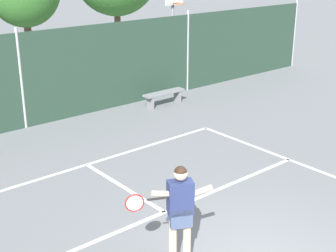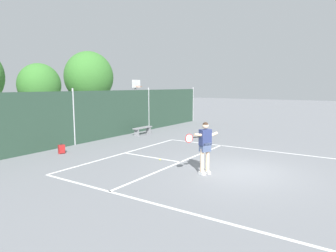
% 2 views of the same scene
% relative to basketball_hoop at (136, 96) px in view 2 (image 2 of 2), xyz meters
% --- Properties ---
extents(ground_plane, '(120.00, 120.00, 0.00)m').
position_rel_basketball_hoop_xyz_m(ground_plane, '(-7.45, -10.91, -2.31)').
color(ground_plane, slate).
extents(court_markings, '(8.30, 11.10, 0.01)m').
position_rel_basketball_hoop_xyz_m(court_markings, '(-7.45, -10.26, -2.31)').
color(court_markings, white).
rests_on(court_markings, ground).
extents(chainlink_fence, '(26.09, 0.09, 2.98)m').
position_rel_basketball_hoop_xyz_m(chainlink_fence, '(-7.45, -1.91, -0.89)').
color(chainlink_fence, '#284233').
rests_on(chainlink_fence, ground).
extents(basketball_hoop, '(0.90, 0.67, 3.55)m').
position_rel_basketball_hoop_xyz_m(basketball_hoop, '(0.00, 0.00, 0.00)').
color(basketball_hoop, '#9E9EA3').
rests_on(basketball_hoop, ground).
extents(treeline_backdrop, '(25.63, 4.48, 6.47)m').
position_rel_basketball_hoop_xyz_m(treeline_backdrop, '(-5.78, 8.33, 1.34)').
color(treeline_backdrop, brown).
rests_on(treeline_backdrop, ground).
extents(tennis_player, '(1.36, 0.59, 1.85)m').
position_rel_basketball_hoop_xyz_m(tennis_player, '(-8.43, -10.00, -1.20)').
color(tennis_player, silver).
rests_on(tennis_player, ground).
extents(tennis_ball, '(0.07, 0.07, 0.07)m').
position_rel_basketball_hoop_xyz_m(tennis_ball, '(-7.68, -7.57, -2.28)').
color(tennis_ball, '#CCE033').
rests_on(tennis_ball, ground).
extents(backpack_red, '(0.33, 0.31, 0.46)m').
position_rel_basketball_hoop_xyz_m(backpack_red, '(-9.12, -3.04, -2.12)').
color(backpack_red, maroon).
rests_on(backpack_red, ground).
extents(courtside_bench, '(1.60, 0.36, 0.48)m').
position_rel_basketball_hoop_xyz_m(courtside_bench, '(-2.86, -2.85, -1.95)').
color(courtside_bench, gray).
rests_on(courtside_bench, ground).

